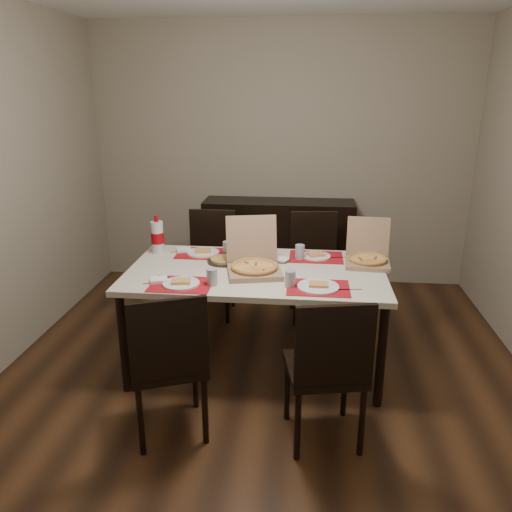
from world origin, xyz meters
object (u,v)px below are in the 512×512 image
object	(u,v)px
sideboard	(278,244)
chair_near_left	(168,360)
chair_far_left	(211,258)
chair_near_right	(328,366)
dip_bowl	(282,260)
pizza_box_center	(254,264)
dining_table	(256,278)
soda_bottle	(157,237)
chair_far_right	(314,261)

from	to	relation	value
sideboard	chair_near_left	world-z (taller)	chair_near_left
sideboard	chair_far_left	world-z (taller)	chair_far_left
chair_near_right	dip_bowl	xyz separation A→B (m)	(-0.32, 1.03, 0.25)
chair_near_left	chair_near_right	xyz separation A→B (m)	(0.89, 0.03, 0.00)
chair_near_left	pizza_box_center	distance (m)	0.96
chair_near_left	chair_far_left	bearing A→B (deg)	93.03
sideboard	dining_table	xyz separation A→B (m)	(-0.07, -1.58, 0.23)
chair_near_right	soda_bottle	distance (m)	1.77
dining_table	pizza_box_center	distance (m)	0.13
chair_near_right	pizza_box_center	bearing A→B (deg)	121.72
chair_far_left	chair_far_right	distance (m)	0.92
chair_near_right	pizza_box_center	size ratio (longest dim) A/B	1.99
dining_table	dip_bowl	size ratio (longest dim) A/B	16.31
chair_far_left	chair_far_right	world-z (taller)	same
sideboard	pizza_box_center	distance (m)	1.67
sideboard	chair_far_right	world-z (taller)	chair_far_right
chair_far_left	chair_near_right	bearing A→B (deg)	-60.69
dining_table	chair_near_left	size ratio (longest dim) A/B	1.94
dining_table	pizza_box_center	xyz separation A→B (m)	(-0.01, -0.05, 0.12)
chair_near_right	soda_bottle	world-z (taller)	soda_bottle
chair_near_left	chair_far_right	xyz separation A→B (m)	(0.83, 1.81, 0.00)
chair_near_left	soda_bottle	bearing A→B (deg)	108.23
sideboard	chair_far_right	distance (m)	0.75
chair_far_right	pizza_box_center	bearing A→B (deg)	-113.98
sideboard	chair_near_right	world-z (taller)	chair_near_right
chair_far_left	dip_bowl	bearing A→B (deg)	-47.07
chair_far_right	dip_bowl	world-z (taller)	chair_far_right
pizza_box_center	soda_bottle	xyz separation A→B (m)	(-0.79, 0.36, 0.07)
sideboard	dining_table	bearing A→B (deg)	-92.47
chair_near_right	dip_bowl	size ratio (longest dim) A/B	8.42
dip_bowl	chair_near_left	bearing A→B (deg)	-118.52
chair_far_right	chair_near_right	bearing A→B (deg)	-88.04
chair_near_left	dip_bowl	distance (m)	1.23
dining_table	chair_near_right	distance (m)	1.00
chair_far_left	pizza_box_center	size ratio (longest dim) A/B	1.99
chair_far_right	dip_bowl	xyz separation A→B (m)	(-0.25, -0.74, 0.25)
chair_near_left	soda_bottle	xyz separation A→B (m)	(-0.39, 1.19, 0.36)
soda_bottle	sideboard	bearing A→B (deg)	55.81
pizza_box_center	dip_bowl	bearing A→B (deg)	52.16
chair_near_right	soda_bottle	bearing A→B (deg)	137.83
dining_table	chair_far_left	xyz separation A→B (m)	(-0.50, 0.90, -0.17)
chair_near_right	chair_far_left	bearing A→B (deg)	119.31
dining_table	soda_bottle	xyz separation A→B (m)	(-0.80, 0.31, 0.19)
sideboard	pizza_box_center	size ratio (longest dim) A/B	3.22
sideboard	chair_near_right	bearing A→B (deg)	-80.28
chair_near_left	chair_far_left	distance (m)	1.78
chair_far_right	pizza_box_center	size ratio (longest dim) A/B	1.99
dining_table	chair_near_right	world-z (taller)	chair_near_right
dining_table	chair_far_left	bearing A→B (deg)	119.00
dip_bowl	soda_bottle	xyz separation A→B (m)	(-0.97, 0.13, 0.11)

